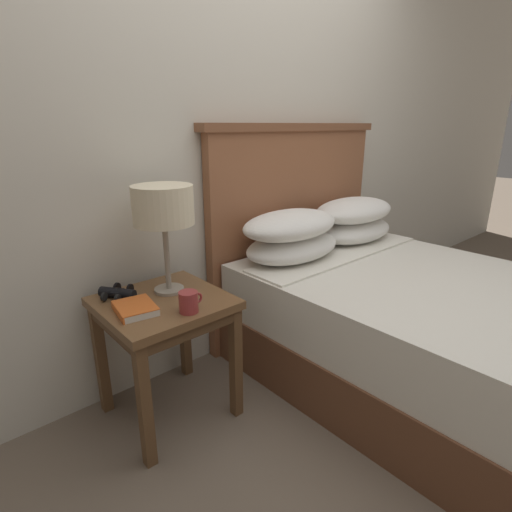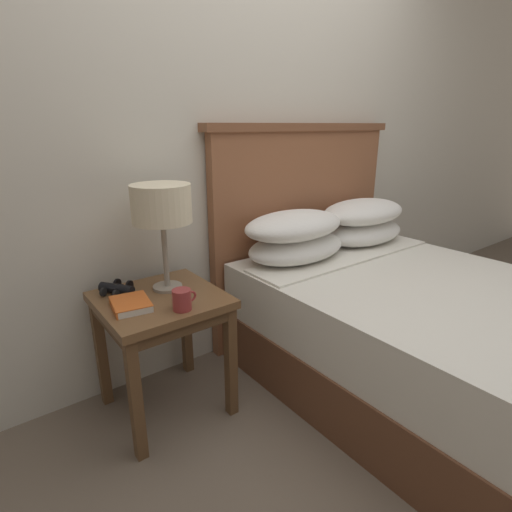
# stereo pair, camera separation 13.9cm
# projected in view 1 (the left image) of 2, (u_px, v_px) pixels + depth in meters

# --- Properties ---
(ground_plane) EXTENTS (20.00, 20.00, 0.00)m
(ground_plane) POSITION_uv_depth(u_px,v_px,m) (372.00, 418.00, 1.82)
(ground_plane) COLOR #6B5B4C
(ground_plane) RESTS_ON ground
(wall_back) EXTENTS (8.00, 0.06, 2.60)m
(wall_back) POSITION_uv_depth(u_px,v_px,m) (234.00, 119.00, 2.10)
(wall_back) COLOR beige
(wall_back) RESTS_ON ground_plane
(nightstand) EXTENTS (0.51, 0.49, 0.57)m
(nightstand) POSITION_uv_depth(u_px,v_px,m) (164.00, 318.00, 1.72)
(nightstand) COLOR brown
(nightstand) RESTS_ON ground_plane
(bed) EXTENTS (1.38, 1.80, 1.28)m
(bed) POSITION_uv_depth(u_px,v_px,m) (400.00, 313.00, 2.07)
(bed) COLOR brown
(bed) RESTS_ON ground_plane
(table_lamp) EXTENTS (0.25, 0.25, 0.47)m
(table_lamp) POSITION_uv_depth(u_px,v_px,m) (163.00, 208.00, 1.66)
(table_lamp) COLOR gray
(table_lamp) RESTS_ON nightstand
(book_on_nightstand) EXTENTS (0.17, 0.20, 0.03)m
(book_on_nightstand) POSITION_uv_depth(u_px,v_px,m) (135.00, 308.00, 1.57)
(book_on_nightstand) COLOR silver
(book_on_nightstand) RESTS_ON nightstand
(binoculars_pair) EXTENTS (0.16, 0.16, 0.05)m
(binoculars_pair) POSITION_uv_depth(u_px,v_px,m) (118.00, 293.00, 1.70)
(binoculars_pair) COLOR black
(binoculars_pair) RESTS_ON nightstand
(coffee_mug) EXTENTS (0.10, 0.08, 0.08)m
(coffee_mug) POSITION_uv_depth(u_px,v_px,m) (189.00, 302.00, 1.56)
(coffee_mug) COLOR #993333
(coffee_mug) RESTS_ON nightstand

